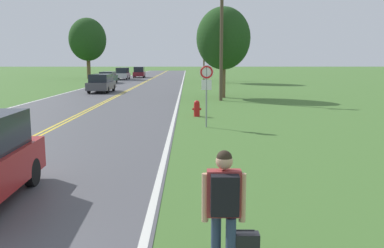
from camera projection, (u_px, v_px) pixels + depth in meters
hitchhiker_person at (224, 201)px, 5.39m from camera, size 0.59×0.43×1.74m
fire_hydrant at (197, 108)px, 21.31m from camera, size 0.47×0.31×0.85m
traffic_sign at (207, 80)px, 17.59m from camera, size 0.60×0.10×2.71m
utility_pole_midground at (221, 43)px, 29.20m from camera, size 1.80×0.24×7.95m
utility_pole_far at (204, 55)px, 60.66m from camera, size 1.80×0.24×7.21m
tree_left_verge at (223, 38)px, 53.06m from camera, size 4.97×4.97×8.72m
tree_behind_sign at (88, 40)px, 65.25m from camera, size 5.93×5.93×9.69m
tree_mid_treeline at (223, 39)px, 31.59m from camera, size 4.20×4.20×7.04m
car_dark_grey_van_mid_near at (101, 83)px, 37.54m from camera, size 1.91×4.60×1.68m
car_dark_green_hatchback_mid_far at (108, 77)px, 52.59m from camera, size 1.88×4.25×1.50m
car_silver_van_receding at (123, 73)px, 63.75m from camera, size 1.90×4.26×1.81m
car_maroon_van_distant at (139, 72)px, 69.96m from camera, size 1.98×4.45×1.86m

